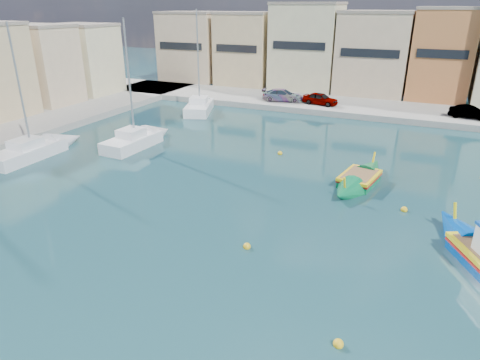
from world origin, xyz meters
The scene contains 8 objects.
ground centered at (0.00, 0.00, 0.00)m, with size 160.00×160.00×0.00m, color #13343B.
north_quay centered at (0.00, 32.00, 0.30)m, with size 80.00×8.00×0.60m, color gray.
parked_cars centered at (-8.16, 30.50, 1.23)m, with size 22.72×2.71×1.31m.
luzzu_green centered at (-1.99, 11.63, 0.25)m, with size 3.10×7.69×2.36m.
yacht_north centered at (-21.37, 25.91, 0.43)m, with size 5.02×8.49×10.94m.
yacht_midnorth centered at (-19.59, 13.19, 0.41)m, with size 2.49×7.45×10.45m.
yacht_mid centered at (-25.02, 8.05, 0.40)m, with size 2.29×8.19×10.30m.
mooring_buoys centered at (0.72, 6.93, 0.08)m, with size 20.92×18.93×0.36m.
Camera 1 is at (1.51, -14.23, 10.60)m, focal length 32.00 mm.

